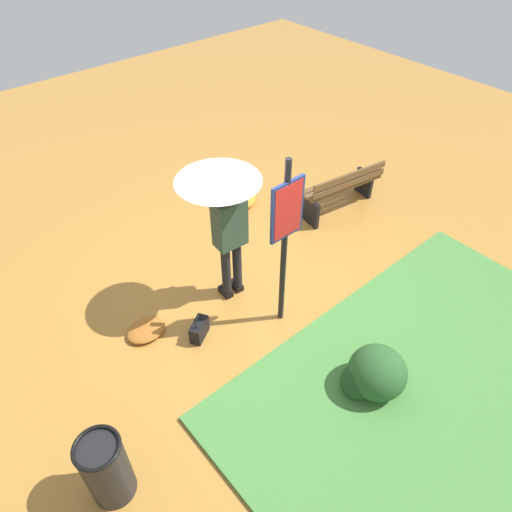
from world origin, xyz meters
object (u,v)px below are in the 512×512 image
object	(u,v)px
person_with_umbrella	(223,200)
park_bench	(342,188)
info_sign_post	(286,229)
handbag	(199,329)
trash_bin	(106,469)

from	to	relation	value
person_with_umbrella	park_bench	xyz separation A→B (m)	(-2.59, -0.36, -1.15)
info_sign_post	person_with_umbrella	bearing A→B (deg)	-69.63
person_with_umbrella	handbag	distance (m)	1.61
park_bench	trash_bin	xyz separation A→B (m)	(4.95, 1.64, 0.02)
park_bench	trash_bin	distance (m)	5.21
person_with_umbrella	trash_bin	bearing A→B (deg)	28.54
info_sign_post	park_bench	bearing A→B (deg)	-154.70
info_sign_post	handbag	bearing A→B (deg)	-23.85
handbag	park_bench	xyz separation A→B (m)	(-3.29, -0.67, 0.28)
info_sign_post	park_bench	distance (m)	2.77
info_sign_post	trash_bin	distance (m)	2.87
person_with_umbrella	info_sign_post	bearing A→B (deg)	110.37
handbag	trash_bin	distance (m)	1.95
trash_bin	info_sign_post	bearing A→B (deg)	-168.32
handbag	park_bench	world-z (taller)	park_bench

